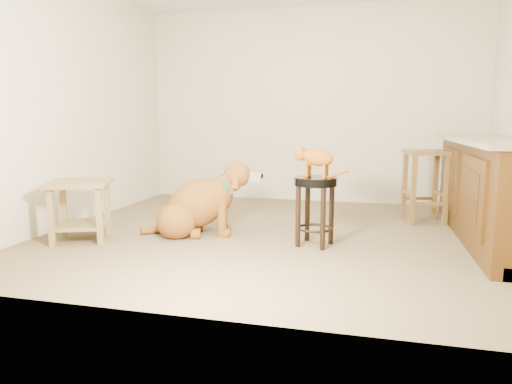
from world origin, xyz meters
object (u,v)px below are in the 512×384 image
(wood_stool, at_px, (425,185))
(side_table, at_px, (80,201))
(tabby_kitten, at_px, (315,158))
(padded_stool, at_px, (315,197))
(golden_retriever, at_px, (198,206))

(wood_stool, xyz_separation_m, side_table, (-3.17, -1.58, -0.05))
(wood_stool, relative_size, tabby_kitten, 1.61)
(padded_stool, distance_m, tabby_kitten, 0.34)
(padded_stool, distance_m, side_table, 2.15)
(wood_stool, relative_size, golden_retriever, 0.67)
(side_table, relative_size, tabby_kitten, 1.42)
(padded_stool, height_order, wood_stool, wood_stool)
(padded_stool, xyz_separation_m, golden_retriever, (-1.15, 0.11, -0.15))
(side_table, height_order, tabby_kitten, tabby_kitten)
(padded_stool, bearing_deg, wood_stool, 49.90)
(wood_stool, distance_m, side_table, 3.54)
(padded_stool, relative_size, wood_stool, 0.78)
(golden_retriever, distance_m, tabby_kitten, 1.24)
(wood_stool, height_order, side_table, wood_stool)
(padded_stool, bearing_deg, side_table, -170.99)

